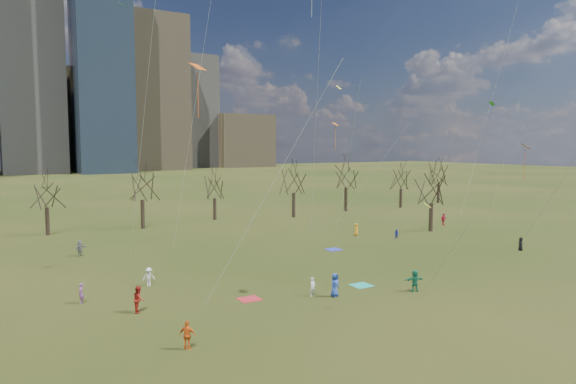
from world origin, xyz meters
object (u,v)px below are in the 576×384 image
blanket_teal (361,285)px  person_0 (335,285)px  person_2 (139,299)px  person_1 (313,287)px  person_4 (187,335)px  blanket_navy (334,249)px  blanket_crimson (250,299)px

blanket_teal → person_0: 4.08m
person_2 → person_1: bearing=-84.4°
blanket_teal → person_1: bearing=-174.9°
person_2 → person_4: (0.69, -8.00, -0.08)m
blanket_navy → person_1: bearing=-130.8°
blanket_navy → person_1: size_ratio=1.10×
person_2 → person_0: bearing=-86.8°
blanket_teal → person_2: (-17.64, 2.50, 0.91)m
blanket_teal → person_0: (-3.72, -1.41, 0.90)m
person_0 → person_4: size_ratio=1.09×
blanket_navy → blanket_crimson: bearing=-143.9°
person_2 → person_4: bearing=-156.2°
person_2 → person_4: size_ratio=1.10×
blanket_teal → person_0: bearing=-159.3°
person_4 → person_2: bearing=-42.3°
blanket_navy → person_0: 17.92m
blanket_navy → person_4: size_ratio=0.95×
blanket_teal → blanket_navy: same height
person_2 → blanket_crimson: bearing=-79.8°
blanket_navy → person_2: size_ratio=0.87×
person_4 → person_1: bearing=-114.1°
person_1 → blanket_crimson: bearing=140.9°
blanket_crimson → person_1: bearing=-21.0°
blanket_teal → person_0: size_ratio=0.88×
person_1 → person_2: person_2 is taller
blanket_navy → person_4: 30.10m
blanket_teal → person_4: size_ratio=0.95×
blanket_navy → person_0: person_0 is taller
blanket_navy → person_2: bearing=-156.2°
person_0 → person_1: (-1.41, 0.95, -0.18)m
person_1 → person_2: 12.85m
person_1 → blanket_teal: bearing=-12.9°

